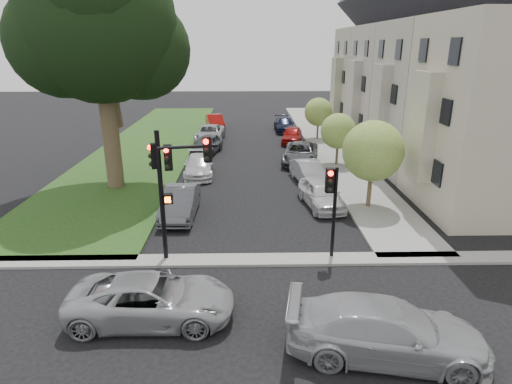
{
  "coord_description": "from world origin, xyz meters",
  "views": [
    {
      "loc": [
        -0.39,
        -13.78,
        8.51
      ],
      "look_at": [
        0.0,
        5.0,
        2.0
      ],
      "focal_mm": 30.0,
      "sensor_mm": 36.0,
      "label": 1
    }
  ],
  "objects_px": {
    "eucalyptus": "(97,25)",
    "small_tree_a": "(373,151)",
    "car_cross_far": "(387,330)",
    "small_tree_b": "(338,131)",
    "car_parked_2": "(300,153)",
    "car_parked_3": "(292,135)",
    "car_parked_0": "(321,194)",
    "traffic_signal_secondary": "(332,197)",
    "car_parked_1": "(309,172)",
    "car_parked_9": "(215,122)",
    "car_parked_5": "(180,202)",
    "traffic_signal_main": "(171,173)",
    "small_tree_c": "(318,112)",
    "car_cross_near": "(152,299)",
    "car_parked_8": "(210,133)",
    "car_parked_4": "(284,125)",
    "car_parked_7": "(207,144)",
    "car_parked_6": "(199,166)"
  },
  "relations": [
    {
      "from": "small_tree_a",
      "to": "car_cross_far",
      "type": "height_order",
      "value": "small_tree_a"
    },
    {
      "from": "car_parked_7",
      "to": "car_parked_9",
      "type": "distance_m",
      "value": 10.94
    },
    {
      "from": "car_parked_2",
      "to": "car_parked_6",
      "type": "height_order",
      "value": "car_parked_2"
    },
    {
      "from": "small_tree_b",
      "to": "car_parked_3",
      "type": "xyz_separation_m",
      "value": [
        -2.53,
        7.74,
        -1.83
      ]
    },
    {
      "from": "small_tree_c",
      "to": "traffic_signal_main",
      "type": "distance_m",
      "value": 25.42
    },
    {
      "from": "small_tree_b",
      "to": "car_parked_8",
      "type": "xyz_separation_m",
      "value": [
        -10.06,
        8.67,
        -1.84
      ]
    },
    {
      "from": "traffic_signal_main",
      "to": "car_parked_3",
      "type": "relative_size",
      "value": 1.27
    },
    {
      "from": "car_cross_near",
      "to": "eucalyptus",
      "type": "bearing_deg",
      "value": 21.22
    },
    {
      "from": "eucalyptus",
      "to": "traffic_signal_main",
      "type": "xyz_separation_m",
      "value": [
        5.29,
        -9.57,
        -5.78
      ]
    },
    {
      "from": "traffic_signal_main",
      "to": "small_tree_a",
      "type": "bearing_deg",
      "value": 30.87
    },
    {
      "from": "small_tree_c",
      "to": "car_parked_7",
      "type": "xyz_separation_m",
      "value": [
        -9.9,
        -5.29,
        -1.82
      ]
    },
    {
      "from": "car_parked_5",
      "to": "eucalyptus",
      "type": "bearing_deg",
      "value": 135.71
    },
    {
      "from": "car_cross_far",
      "to": "car_parked_0",
      "type": "distance_m",
      "value": 11.94
    },
    {
      "from": "eucalyptus",
      "to": "car_parked_9",
      "type": "bearing_deg",
      "value": 76.07
    },
    {
      "from": "car_parked_2",
      "to": "car_parked_4",
      "type": "bearing_deg",
      "value": 101.68
    },
    {
      "from": "car_parked_1",
      "to": "car_parked_7",
      "type": "distance_m",
      "value": 10.74
    },
    {
      "from": "car_parked_7",
      "to": "car_parked_9",
      "type": "relative_size",
      "value": 1.0
    },
    {
      "from": "car_parked_1",
      "to": "car_parked_4",
      "type": "bearing_deg",
      "value": 80.41
    },
    {
      "from": "small_tree_a",
      "to": "car_cross_far",
      "type": "distance_m",
      "value": 12.18
    },
    {
      "from": "car_parked_4",
      "to": "car_parked_6",
      "type": "distance_m",
      "value": 17.1
    },
    {
      "from": "small_tree_a",
      "to": "car_parked_0",
      "type": "distance_m",
      "value": 3.56
    },
    {
      "from": "car_cross_far",
      "to": "small_tree_b",
      "type": "bearing_deg",
      "value": 2.47
    },
    {
      "from": "car_parked_2",
      "to": "car_cross_far",
      "type": "bearing_deg",
      "value": -79.3
    },
    {
      "from": "traffic_signal_secondary",
      "to": "car_parked_1",
      "type": "bearing_deg",
      "value": 86.72
    },
    {
      "from": "small_tree_b",
      "to": "car_parked_5",
      "type": "distance_m",
      "value": 14.08
    },
    {
      "from": "car_cross_near",
      "to": "car_parked_4",
      "type": "bearing_deg",
      "value": -11.87
    },
    {
      "from": "car_parked_2",
      "to": "car_parked_9",
      "type": "distance_m",
      "value": 15.76
    },
    {
      "from": "small_tree_c",
      "to": "car_parked_7",
      "type": "height_order",
      "value": "small_tree_c"
    },
    {
      "from": "eucalyptus",
      "to": "small_tree_b",
      "type": "distance_m",
      "value": 17.13
    },
    {
      "from": "small_tree_b",
      "to": "traffic_signal_secondary",
      "type": "height_order",
      "value": "traffic_signal_secondary"
    },
    {
      "from": "eucalyptus",
      "to": "small_tree_a",
      "type": "bearing_deg",
      "value": -14.53
    },
    {
      "from": "car_parked_2",
      "to": "car_parked_3",
      "type": "xyz_separation_m",
      "value": [
        0.07,
        6.93,
        -0.02
      ]
    },
    {
      "from": "car_parked_5",
      "to": "car_parked_2",
      "type": "bearing_deg",
      "value": 55.12
    },
    {
      "from": "car_parked_2",
      "to": "car_parked_3",
      "type": "bearing_deg",
      "value": 100.34
    },
    {
      "from": "car_parked_0",
      "to": "car_parked_8",
      "type": "height_order",
      "value": "car_parked_0"
    },
    {
      "from": "eucalyptus",
      "to": "car_parked_9",
      "type": "relative_size",
      "value": 3.08
    },
    {
      "from": "traffic_signal_main",
      "to": "car_parked_8",
      "type": "distance_m",
      "value": 23.32
    },
    {
      "from": "car_parked_5",
      "to": "car_parked_1",
      "type": "bearing_deg",
      "value": 37.28
    },
    {
      "from": "car_parked_1",
      "to": "car_parked_2",
      "type": "height_order",
      "value": "car_parked_2"
    },
    {
      "from": "traffic_signal_secondary",
      "to": "car_parked_9",
      "type": "distance_m",
      "value": 30.06
    },
    {
      "from": "car_parked_5",
      "to": "car_parked_8",
      "type": "relative_size",
      "value": 0.88
    },
    {
      "from": "small_tree_a",
      "to": "small_tree_c",
      "type": "distance_m",
      "value": 17.8
    },
    {
      "from": "small_tree_c",
      "to": "car_cross_near",
      "type": "bearing_deg",
      "value": -109.38
    },
    {
      "from": "traffic_signal_main",
      "to": "car_parked_8",
      "type": "relative_size",
      "value": 1.05
    },
    {
      "from": "small_tree_b",
      "to": "car_parked_3",
      "type": "height_order",
      "value": "small_tree_b"
    },
    {
      "from": "car_cross_near",
      "to": "car_parked_3",
      "type": "bearing_deg",
      "value": -14.81
    },
    {
      "from": "car_parked_3",
      "to": "car_parked_9",
      "type": "bearing_deg",
      "value": 146.82
    },
    {
      "from": "car_cross_near",
      "to": "car_cross_far",
      "type": "height_order",
      "value": "car_cross_far"
    },
    {
      "from": "car_cross_far",
      "to": "car_parked_3",
      "type": "xyz_separation_m",
      "value": [
        0.14,
        28.11,
        -0.09
      ]
    },
    {
      "from": "car_parked_0",
      "to": "car_parked_8",
      "type": "bearing_deg",
      "value": 104.74
    }
  ]
}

